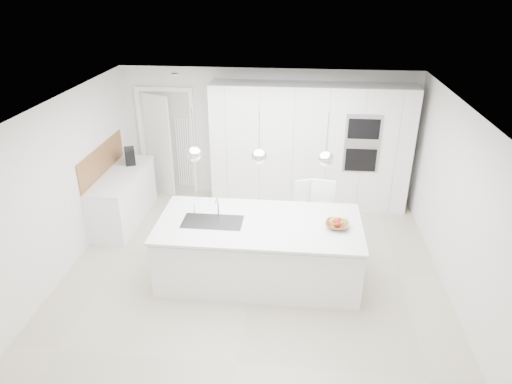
# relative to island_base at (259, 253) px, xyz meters

# --- Properties ---
(floor) EXTENTS (5.50, 5.50, 0.00)m
(floor) POSITION_rel_island_base_xyz_m (-0.10, 0.30, -0.43)
(floor) COLOR #BBB197
(floor) RESTS_ON ground
(wall_back) EXTENTS (5.50, 0.00, 5.50)m
(wall_back) POSITION_rel_island_base_xyz_m (-0.10, 2.80, 0.82)
(wall_back) COLOR silver
(wall_back) RESTS_ON ground
(wall_left) EXTENTS (0.00, 5.00, 5.00)m
(wall_left) POSITION_rel_island_base_xyz_m (-2.85, 0.30, 0.82)
(wall_left) COLOR silver
(wall_left) RESTS_ON ground
(ceiling) EXTENTS (5.50, 5.50, 0.00)m
(ceiling) POSITION_rel_island_base_xyz_m (-0.10, 0.30, 2.07)
(ceiling) COLOR white
(ceiling) RESTS_ON wall_back
(tall_cabinets) EXTENTS (3.60, 0.60, 2.30)m
(tall_cabinets) POSITION_rel_island_base_xyz_m (0.70, 2.50, 0.72)
(tall_cabinets) COLOR white
(tall_cabinets) RESTS_ON floor
(oven_stack) EXTENTS (0.62, 0.04, 1.05)m
(oven_stack) POSITION_rel_island_base_xyz_m (1.60, 2.19, 0.92)
(oven_stack) COLOR #A5A5A8
(oven_stack) RESTS_ON tall_cabinets
(doorway_frame) EXTENTS (1.11, 0.08, 2.13)m
(doorway_frame) POSITION_rel_island_base_xyz_m (-2.05, 2.77, 0.59)
(doorway_frame) COLOR white
(doorway_frame) RESTS_ON floor
(hallway_door) EXTENTS (0.76, 0.38, 2.00)m
(hallway_door) POSITION_rel_island_base_xyz_m (-2.30, 2.72, 0.57)
(hallway_door) COLOR white
(hallway_door) RESTS_ON floor
(radiator) EXTENTS (0.32, 0.04, 1.40)m
(radiator) POSITION_rel_island_base_xyz_m (-1.73, 2.76, 0.42)
(radiator) COLOR white
(radiator) RESTS_ON floor
(left_base_cabinets) EXTENTS (0.60, 1.80, 0.86)m
(left_base_cabinets) POSITION_rel_island_base_xyz_m (-2.55, 1.50, 0.00)
(left_base_cabinets) COLOR white
(left_base_cabinets) RESTS_ON floor
(left_worktop) EXTENTS (0.62, 1.82, 0.04)m
(left_worktop) POSITION_rel_island_base_xyz_m (-2.55, 1.50, 0.45)
(left_worktop) COLOR white
(left_worktop) RESTS_ON left_base_cabinets
(oak_backsplash) EXTENTS (0.02, 1.80, 0.50)m
(oak_backsplash) POSITION_rel_island_base_xyz_m (-2.84, 1.50, 0.72)
(oak_backsplash) COLOR olive
(oak_backsplash) RESTS_ON wall_left
(island_base) EXTENTS (2.80, 1.20, 0.86)m
(island_base) POSITION_rel_island_base_xyz_m (0.00, 0.00, 0.00)
(island_base) COLOR white
(island_base) RESTS_ON floor
(island_worktop) EXTENTS (2.84, 1.40, 0.04)m
(island_worktop) POSITION_rel_island_base_xyz_m (0.00, 0.05, 0.45)
(island_worktop) COLOR white
(island_worktop) RESTS_ON island_base
(island_sink) EXTENTS (0.84, 0.44, 0.18)m
(island_sink) POSITION_rel_island_base_xyz_m (-0.65, -0.00, 0.39)
(island_sink) COLOR #3F3F42
(island_sink) RESTS_ON island_worktop
(island_tap) EXTENTS (0.02, 0.02, 0.30)m
(island_tap) POSITION_rel_island_base_xyz_m (-0.60, 0.20, 0.62)
(island_tap) COLOR white
(island_tap) RESTS_ON island_worktop
(pendant_left) EXTENTS (0.20, 0.20, 0.20)m
(pendant_left) POSITION_rel_island_base_xyz_m (-0.85, -0.00, 1.47)
(pendant_left) COLOR white
(pendant_left) RESTS_ON ceiling
(pendant_mid) EXTENTS (0.20, 0.20, 0.20)m
(pendant_mid) POSITION_rel_island_base_xyz_m (-0.00, -0.00, 1.47)
(pendant_mid) COLOR white
(pendant_mid) RESTS_ON ceiling
(pendant_right) EXTENTS (0.20, 0.20, 0.20)m
(pendant_right) POSITION_rel_island_base_xyz_m (0.85, -0.00, 1.47)
(pendant_right) COLOR white
(pendant_right) RESTS_ON ceiling
(fruit_bowl) EXTENTS (0.36, 0.36, 0.08)m
(fruit_bowl) POSITION_rel_island_base_xyz_m (1.06, 0.01, 0.51)
(fruit_bowl) COLOR olive
(fruit_bowl) RESTS_ON island_worktop
(espresso_machine) EXTENTS (0.26, 0.32, 0.29)m
(espresso_machine) POSITION_rel_island_base_xyz_m (-2.53, 1.98, 0.61)
(espresso_machine) COLOR black
(espresso_machine) RESTS_ON left_worktop
(bar_stool_left) EXTENTS (0.53, 0.62, 1.14)m
(bar_stool_left) POSITION_rel_island_base_xyz_m (0.64, 0.88, 0.14)
(bar_stool_left) COLOR white
(bar_stool_left) RESTS_ON floor
(bar_stool_right) EXTENTS (0.46, 0.59, 1.18)m
(bar_stool_right) POSITION_rel_island_base_xyz_m (0.91, 0.78, 0.16)
(bar_stool_right) COLOR white
(bar_stool_right) RESTS_ON floor
(apple_a) EXTENTS (0.08, 0.08, 0.08)m
(apple_a) POSITION_rel_island_base_xyz_m (1.07, 0.04, 0.54)
(apple_a) COLOR red
(apple_a) RESTS_ON fruit_bowl
(apple_b) EXTENTS (0.08, 0.08, 0.08)m
(apple_b) POSITION_rel_island_base_xyz_m (1.07, 0.08, 0.54)
(apple_b) COLOR red
(apple_b) RESTS_ON fruit_bowl
(apple_c) EXTENTS (0.07, 0.07, 0.07)m
(apple_c) POSITION_rel_island_base_xyz_m (1.07, -0.01, 0.54)
(apple_c) COLOR red
(apple_c) RESTS_ON fruit_bowl
(apple_extra_3) EXTENTS (0.08, 0.08, 0.08)m
(apple_extra_3) POSITION_rel_island_base_xyz_m (1.04, 0.00, 0.54)
(apple_extra_3) COLOR red
(apple_extra_3) RESTS_ON fruit_bowl
(banana_bunch) EXTENTS (0.23, 0.17, 0.21)m
(banana_bunch) POSITION_rel_island_base_xyz_m (1.06, -0.01, 0.58)
(banana_bunch) COLOR gold
(banana_bunch) RESTS_ON fruit_bowl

